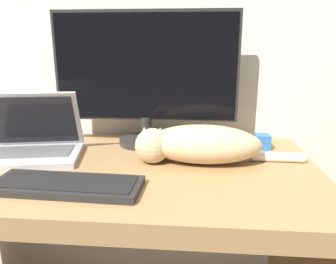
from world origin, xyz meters
The scene contains 7 objects.
wall_back centered at (0.00, 0.76, 1.30)m, with size 6.40×0.06×2.60m.
desk centered at (0.00, 0.35, 0.60)m, with size 1.41×0.70×0.76m.
monitor centered at (0.13, 0.59, 1.03)m, with size 0.69×0.21×0.49m.
laptop centered at (-0.23, 0.40, 0.81)m, with size 0.35×0.29×0.22m.
external_keyboard centered at (-0.02, 0.16, 0.77)m, with size 0.40×0.16×0.02m.
cat centered at (0.33, 0.40, 0.83)m, with size 0.55×0.18×0.12m.
small_toy centered at (0.56, 0.56, 0.79)m, with size 0.05×0.05×0.05m.
Camera 1 is at (0.32, -0.62, 1.14)m, focal length 35.00 mm.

